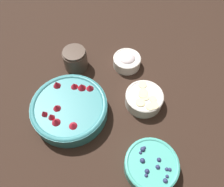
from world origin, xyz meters
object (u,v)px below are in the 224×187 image
at_px(bowl_cream, 127,61).
at_px(bowl_blueberries, 151,165).
at_px(jar_chocolate, 75,60).
at_px(bowl_bananas, 144,98).
at_px(bowl_strawberries, 69,108).

bearing_deg(bowl_cream, bowl_blueberries, 155.57).
xyz_separation_m(bowl_blueberries, bowl_cream, (0.39, -0.18, -0.00)).
bearing_deg(jar_chocolate, bowl_bananas, -156.16).
bearing_deg(bowl_strawberries, bowl_cream, -75.42).
relative_size(bowl_strawberries, bowl_blueberries, 1.63).
height_order(bowl_cream, jar_chocolate, jar_chocolate).
height_order(bowl_blueberries, bowl_cream, bowl_blueberries).
xyz_separation_m(bowl_strawberries, bowl_bananas, (-0.11, -0.25, -0.01)).
bearing_deg(bowl_blueberries, bowl_cream, -24.43).
xyz_separation_m(bowl_blueberries, jar_chocolate, (0.50, 0.00, 0.01)).
distance_m(bowl_strawberries, bowl_blueberries, 0.34).
bearing_deg(bowl_blueberries, bowl_strawberries, 21.56).
relative_size(bowl_strawberries, jar_chocolate, 2.75).
bearing_deg(bowl_bananas, bowl_blueberries, 148.31).
distance_m(bowl_blueberries, bowl_cream, 0.43).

